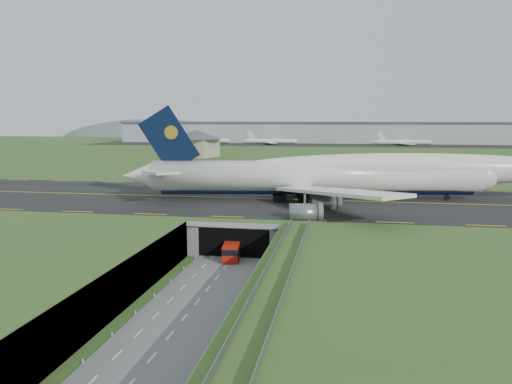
# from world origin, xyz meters

# --- Properties ---
(ground) EXTENTS (900.00, 900.00, 0.00)m
(ground) POSITION_xyz_m (0.00, 0.00, 0.00)
(ground) COLOR #435B24
(ground) RESTS_ON ground
(airfield_deck) EXTENTS (800.00, 800.00, 6.00)m
(airfield_deck) POSITION_xyz_m (0.00, 0.00, 3.00)
(airfield_deck) COLOR gray
(airfield_deck) RESTS_ON ground
(trench_road) EXTENTS (12.00, 75.00, 0.20)m
(trench_road) POSITION_xyz_m (0.00, -7.50, 0.10)
(trench_road) COLOR slate
(trench_road) RESTS_ON ground
(taxiway) EXTENTS (800.00, 44.00, 0.18)m
(taxiway) POSITION_xyz_m (0.00, 33.00, 6.09)
(taxiway) COLOR black
(taxiway) RESTS_ON airfield_deck
(tunnel_portal) EXTENTS (17.00, 22.30, 6.00)m
(tunnel_portal) POSITION_xyz_m (0.00, 16.71, 3.33)
(tunnel_portal) COLOR gray
(tunnel_portal) RESTS_ON ground
(guideway) EXTENTS (3.00, 53.00, 7.05)m
(guideway) POSITION_xyz_m (11.00, -19.11, 5.32)
(guideway) COLOR #A8A8A3
(guideway) RESTS_ON ground
(jumbo_jet) EXTENTS (95.59, 60.77, 20.35)m
(jumbo_jet) POSITION_xyz_m (18.81, 34.24, 11.48)
(jumbo_jet) COLOR white
(jumbo_jet) RESTS_ON ground
(shuttle_tram) EXTENTS (3.40, 7.14, 2.83)m
(shuttle_tram) POSITION_xyz_m (-0.05, 6.94, 1.56)
(shuttle_tram) COLOR #B21B0B
(shuttle_tram) RESTS_ON ground
(service_building) EXTENTS (27.12, 27.12, 12.41)m
(service_building) POSITION_xyz_m (-48.28, 147.84, 13.35)
(service_building) COLOR #C0AA8B
(service_building) RESTS_ON ground
(cargo_terminal) EXTENTS (320.00, 67.00, 15.60)m
(cargo_terminal) POSITION_xyz_m (-0.18, 299.41, 13.96)
(cargo_terminal) COLOR #B2B2B2
(cargo_terminal) RESTS_ON ground
(distant_hills) EXTENTS (700.00, 91.00, 60.00)m
(distant_hills) POSITION_xyz_m (64.38, 430.00, -4.00)
(distant_hills) COLOR #4F5F5B
(distant_hills) RESTS_ON ground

